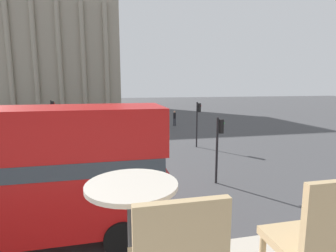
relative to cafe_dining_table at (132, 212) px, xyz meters
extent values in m
cylinder|color=black|center=(0.10, 7.94, -3.61)|extent=(1.09, 0.22, 1.09)
cylinder|color=black|center=(0.10, 5.49, -3.61)|extent=(1.09, 0.22, 1.09)
cylinder|color=#2D2D30|center=(0.00, 0.00, -0.18)|extent=(0.07, 0.07, 0.68)
cylinder|color=beige|center=(0.00, 0.00, 0.18)|extent=(0.60, 0.60, 0.03)
cube|color=tan|center=(0.15, -0.69, 0.16)|extent=(0.40, 0.04, 0.42)
cube|color=tan|center=(0.95, -0.46, -0.07)|extent=(0.40, 0.40, 0.05)
cube|color=#A39984|center=(-11.14, 58.85, 7.86)|extent=(26.60, 13.18, 24.02)
cylinder|color=#A39984|center=(-17.52, 51.81, 6.06)|extent=(0.90, 0.90, 20.42)
cylinder|color=#A39984|center=(-13.27, 51.81, 6.06)|extent=(0.90, 0.90, 20.42)
cylinder|color=#A39984|center=(-9.01, 51.81, 6.06)|extent=(0.90, 0.90, 20.42)
cylinder|color=#A39984|center=(-4.75, 51.81, 6.06)|extent=(0.90, 0.90, 20.42)
cylinder|color=#A39984|center=(-0.50, 51.81, 6.06)|extent=(0.90, 0.90, 20.42)
cylinder|color=black|center=(5.05, 10.33, -2.46)|extent=(0.12, 0.12, 3.39)
cube|color=black|center=(5.23, 10.33, -1.21)|extent=(0.20, 0.24, 0.70)
sphere|color=green|center=(5.34, 10.33, -1.06)|extent=(0.14, 0.14, 0.14)
cylinder|color=black|center=(6.62, 18.06, -2.34)|extent=(0.12, 0.12, 3.63)
cube|color=black|center=(6.80, 18.06, -0.97)|extent=(0.20, 0.24, 0.70)
sphere|color=red|center=(6.91, 18.06, -0.82)|extent=(0.14, 0.14, 0.14)
cylinder|color=black|center=(-5.87, 26.48, -2.43)|extent=(0.12, 0.12, 3.45)
cube|color=black|center=(-5.69, 26.48, -1.16)|extent=(0.20, 0.24, 0.70)
sphere|color=red|center=(-5.58, 26.48, -1.01)|extent=(0.14, 0.14, 0.14)
cylinder|color=#282B33|center=(7.49, 29.30, -3.71)|extent=(0.14, 0.14, 0.89)
cylinder|color=#282B33|center=(7.67, 29.30, -3.71)|extent=(0.14, 0.14, 0.89)
cylinder|color=black|center=(7.58, 29.30, -2.92)|extent=(0.32, 0.32, 0.70)
sphere|color=tan|center=(7.58, 29.30, -2.45)|extent=(0.24, 0.24, 0.24)
cylinder|color=#282B33|center=(-9.08, 30.90, -3.72)|extent=(0.14, 0.14, 0.87)
cylinder|color=#282B33|center=(-8.90, 30.90, -3.72)|extent=(0.14, 0.14, 0.87)
cylinder|color=#606638|center=(-8.99, 30.90, -2.94)|extent=(0.32, 0.32, 0.69)
sphere|color=tan|center=(-8.99, 30.90, -2.47)|extent=(0.24, 0.24, 0.24)
camera|label=1|loc=(-0.12, -1.62, 0.82)|focal=28.00mm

